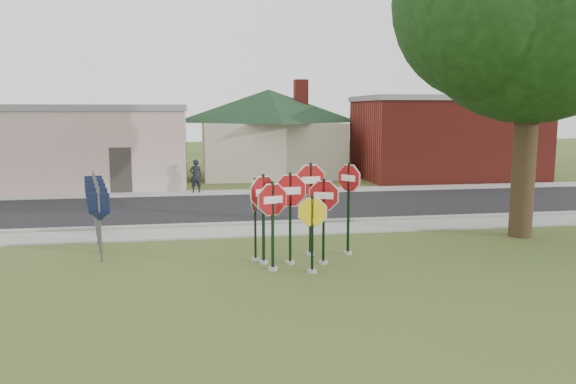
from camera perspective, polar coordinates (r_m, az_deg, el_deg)
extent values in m
plane|color=#415921|center=(13.18, 2.12, -9.01)|extent=(120.00, 120.00, 0.00)
cube|color=gray|center=(18.42, -1.34, -3.90)|extent=(60.00, 1.60, 0.06)
cube|color=black|center=(22.81, -2.95, -1.57)|extent=(60.00, 7.00, 0.04)
cube|color=gray|center=(27.03, -3.99, -0.01)|extent=(60.00, 1.60, 0.06)
cube|color=gray|center=(19.39, -1.76, -3.17)|extent=(60.00, 0.20, 0.14)
cylinder|color=gray|center=(14.56, 0.22, -7.16)|extent=(0.24, 0.24, 0.08)
cube|color=black|center=(14.30, 0.22, -2.73)|extent=(0.06, 0.06, 2.37)
cylinder|color=white|center=(14.18, 0.22, 0.13)|extent=(1.17, 0.13, 1.17)
cylinder|color=maroon|center=(14.18, 0.22, 0.13)|extent=(1.08, 0.13, 1.09)
cube|color=white|center=(14.18, 0.22, 0.13)|extent=(0.54, 0.06, 0.19)
cylinder|color=gray|center=(13.81, 2.46, -8.03)|extent=(0.24, 0.24, 0.08)
cube|color=black|center=(13.58, 2.48, -4.34)|extent=(0.07, 0.07, 1.90)
cylinder|color=white|center=(13.47, 2.50, -2.05)|extent=(0.94, 0.35, 0.99)
cylinder|color=yellow|center=(13.47, 2.50, -2.05)|extent=(0.87, 0.33, 0.92)
cylinder|color=gray|center=(14.01, -1.55, -7.78)|extent=(0.24, 0.24, 0.08)
cube|color=black|center=(13.75, -1.57, -3.51)|extent=(0.07, 0.07, 2.22)
cylinder|color=white|center=(13.64, -1.58, -0.78)|extent=(1.05, 0.42, 1.12)
cylinder|color=maroon|center=(13.64, -1.58, -0.78)|extent=(0.97, 0.39, 1.04)
cube|color=white|center=(13.64, -1.58, -0.78)|extent=(0.48, 0.20, 0.18)
cylinder|color=gray|center=(14.59, 3.60, -7.14)|extent=(0.24, 0.24, 0.08)
cube|color=black|center=(14.34, 3.64, -3.03)|extent=(0.07, 0.07, 2.22)
cylinder|color=white|center=(14.23, 3.66, -0.35)|extent=(1.00, 0.43, 1.08)
cylinder|color=maroon|center=(14.23, 3.66, -0.35)|extent=(0.93, 0.40, 1.00)
cube|color=white|center=(14.23, 3.66, -0.35)|extent=(0.46, 0.20, 0.17)
cylinder|color=gray|center=(15.44, 2.26, -6.27)|extent=(0.24, 0.24, 0.08)
cube|color=black|center=(15.17, 2.29, -1.78)|extent=(0.07, 0.06, 2.53)
cylinder|color=white|center=(15.05, 2.31, 1.23)|extent=(1.15, 0.23, 1.17)
cylinder|color=maroon|center=(15.05, 2.31, 1.23)|extent=(1.07, 0.22, 1.08)
cube|color=white|center=(15.05, 2.31, 1.23)|extent=(0.53, 0.11, 0.19)
cylinder|color=gray|center=(14.61, -2.48, -7.11)|extent=(0.24, 0.24, 0.08)
cube|color=black|center=(14.36, -2.51, -2.79)|extent=(0.08, 0.07, 2.33)
cylinder|color=white|center=(14.24, -2.53, -0.01)|extent=(0.98, 0.66, 1.16)
cylinder|color=maroon|center=(14.24, -2.53, -0.01)|extent=(0.91, 0.61, 1.08)
cube|color=white|center=(14.24, -2.53, -0.01)|extent=(0.45, 0.31, 0.19)
cylinder|color=gray|center=(15.59, 6.09, -6.16)|extent=(0.24, 0.24, 0.08)
cube|color=black|center=(15.34, 6.16, -1.72)|extent=(0.08, 0.08, 2.53)
cylinder|color=white|center=(15.21, 6.21, 1.43)|extent=(0.61, 0.86, 1.04)
cylinder|color=maroon|center=(15.21, 6.21, 1.43)|extent=(0.57, 0.80, 0.96)
cube|color=white|center=(15.21, 6.21, 1.43)|extent=(0.28, 0.40, 0.17)
cylinder|color=gray|center=(14.88, -3.31, -6.83)|extent=(0.24, 0.24, 0.08)
cube|color=black|center=(14.64, -3.34, -2.83)|extent=(0.07, 0.07, 2.20)
cylinder|color=white|center=(14.53, -3.36, -0.38)|extent=(0.36, 1.12, 1.17)
cylinder|color=maroon|center=(14.53, -3.36, -0.38)|extent=(0.34, 1.04, 1.08)
cube|color=white|center=(14.53, -3.36, -0.38)|extent=(0.17, 0.52, 0.19)
cube|color=#59595E|center=(15.31, -18.55, -3.14)|extent=(0.05, 0.05, 2.00)
cube|color=black|center=(15.21, -18.65, -1.11)|extent=(0.55, 0.13, 0.55)
cone|color=black|center=(15.27, -18.59, -2.40)|extent=(0.65, 0.65, 0.25)
cube|color=#59595E|center=(16.31, -18.71, -2.47)|extent=(0.05, 0.05, 2.00)
cube|color=black|center=(16.22, -18.80, -0.56)|extent=(0.55, 0.09, 0.55)
cone|color=black|center=(16.28, -18.74, -1.77)|extent=(0.62, 0.62, 0.25)
cube|color=#59595E|center=(17.31, -18.84, -1.87)|extent=(0.05, 0.05, 2.00)
cube|color=black|center=(17.23, -18.93, -0.07)|extent=(0.55, 0.05, 0.55)
cone|color=black|center=(17.28, -18.87, -1.22)|extent=(0.58, 0.58, 0.25)
cube|color=#59595E|center=(18.32, -18.96, -1.34)|extent=(0.05, 0.05, 2.00)
cube|color=black|center=(18.24, -19.04, 0.37)|extent=(0.55, 0.05, 0.55)
cone|color=black|center=(18.29, -18.99, -0.72)|extent=(0.58, 0.58, 0.25)
cube|color=#59595E|center=(19.33, -19.07, -0.86)|extent=(0.05, 0.05, 2.00)
cube|color=black|center=(19.25, -19.15, 0.76)|extent=(0.55, 0.09, 0.55)
cone|color=black|center=(19.30, -19.10, -0.27)|extent=(0.62, 0.62, 0.25)
cube|color=beige|center=(31.06, -21.53, 4.16)|extent=(12.00, 6.00, 4.00)
cube|color=gray|center=(31.01, -21.73, 7.94)|extent=(12.20, 6.20, 0.30)
cube|color=#332D28|center=(27.71, -16.62, 2.09)|extent=(1.00, 0.10, 2.20)
cube|color=#B6A890|center=(34.71, -1.96, 4.44)|extent=(8.00, 8.00, 3.20)
pyramid|color=black|center=(34.65, -1.99, 10.39)|extent=(11.60, 11.60, 2.00)
cube|color=maroon|center=(34.96, 1.31, 10.05)|extent=(0.80, 0.80, 1.60)
cube|color=maroon|center=(34.13, 15.80, 5.16)|extent=(10.00, 6.00, 4.50)
cube|color=gray|center=(34.10, 15.96, 9.11)|extent=(10.20, 6.20, 0.30)
cube|color=white|center=(30.60, 14.78, 5.54)|extent=(2.00, 0.08, 0.90)
cylinder|color=#302015|center=(18.78, 22.93, 4.27)|extent=(0.70, 0.70, 5.64)
cylinder|color=#302015|center=(45.56, 23.21, 5.20)|extent=(0.50, 0.50, 4.00)
sphere|color=black|center=(45.55, 23.47, 9.72)|extent=(5.60, 5.60, 5.60)
imported|color=black|center=(26.94, -9.36, 1.63)|extent=(0.61, 0.43, 1.58)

